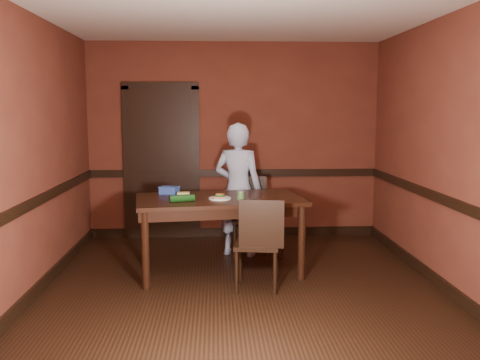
{
  "coord_description": "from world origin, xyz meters",
  "views": [
    {
      "loc": [
        -0.26,
        -5.17,
        1.78
      ],
      "look_at": [
        0.0,
        0.35,
        1.05
      ],
      "focal_mm": 40.0,
      "sensor_mm": 36.0,
      "label": 1
    }
  ],
  "objects": [
    {
      "name": "wrapped_veg",
      "position": [
        -0.6,
        0.3,
        0.87
      ],
      "size": [
        0.27,
        0.15,
        0.07
      ],
      "primitive_type": "cylinder",
      "rotation": [
        0.0,
        1.57,
        0.33
      ],
      "color": "#123D12",
      "rests_on": "dining_table"
    },
    {
      "name": "sauce_jar",
      "position": [
        0.01,
        0.39,
        0.88
      ],
      "size": [
        0.08,
        0.08,
        0.1
      ],
      "rotation": [
        0.0,
        0.0,
        -0.32
      ],
      "color": "#4B8138",
      "rests_on": "dining_table"
    },
    {
      "name": "baseboard_left",
      "position": [
        -1.99,
        0.0,
        0.06
      ],
      "size": [
        0.03,
        4.5,
        0.12
      ],
      "primitive_type": "cube",
      "color": "black",
      "rests_on": "ground"
    },
    {
      "name": "door",
      "position": [
        -1.0,
        2.22,
        1.09
      ],
      "size": [
        1.05,
        0.07,
        2.2
      ],
      "color": "black",
      "rests_on": "ground"
    },
    {
      "name": "wall_right",
      "position": [
        2.0,
        0.0,
        1.35
      ],
      "size": [
        0.02,
        4.5,
        2.7
      ],
      "primitive_type": "cube",
      "color": "maroon",
      "rests_on": "ground"
    },
    {
      "name": "chair_far",
      "position": [
        0.18,
        1.21,
        0.48
      ],
      "size": [
        0.5,
        0.5,
        0.96
      ],
      "primitive_type": null,
      "rotation": [
        0.0,
        0.0,
        -0.13
      ],
      "color": "black",
      "rests_on": "floor"
    },
    {
      "name": "wall_front",
      "position": [
        0.0,
        -2.25,
        1.35
      ],
      "size": [
        4.0,
        0.02,
        2.7
      ],
      "primitive_type": "cube",
      "color": "maroon",
      "rests_on": "ground"
    },
    {
      "name": "cheese_saucer",
      "position": [
        -0.6,
        0.59,
        0.85
      ],
      "size": [
        0.18,
        0.18,
        0.06
      ],
      "rotation": [
        0.0,
        0.0,
        0.38
      ],
      "color": "white",
      "rests_on": "dining_table"
    },
    {
      "name": "dado_back",
      "position": [
        0.0,
        2.23,
        0.9
      ],
      "size": [
        4.0,
        0.03,
        0.1
      ],
      "primitive_type": "cube",
      "color": "black",
      "rests_on": "ground"
    },
    {
      "name": "sandwich_plate",
      "position": [
        -0.21,
        0.45,
        0.85
      ],
      "size": [
        0.24,
        0.24,
        0.06
      ],
      "rotation": [
        0.0,
        0.0,
        0.22
      ],
      "color": "white",
      "rests_on": "dining_table"
    },
    {
      "name": "dining_table",
      "position": [
        -0.22,
        0.56,
        0.42
      ],
      "size": [
        1.9,
        1.24,
        0.83
      ],
      "primitive_type": "cube",
      "rotation": [
        0.0,
        0.0,
        0.14
      ],
      "color": "black",
      "rests_on": "floor"
    },
    {
      "name": "baseboard_back",
      "position": [
        0.0,
        2.23,
        0.06
      ],
      "size": [
        4.0,
        0.03,
        0.12
      ],
      "primitive_type": "cube",
      "color": "black",
      "rests_on": "ground"
    },
    {
      "name": "food_tub",
      "position": [
        -0.78,
        0.81,
        0.88
      ],
      "size": [
        0.25,
        0.21,
        0.09
      ],
      "rotation": [
        0.0,
        0.0,
        -0.36
      ],
      "color": "blue",
      "rests_on": "dining_table"
    },
    {
      "name": "baseboard_right",
      "position": [
        1.99,
        0.0,
        0.06
      ],
      "size": [
        0.03,
        4.5,
        0.12
      ],
      "primitive_type": "cube",
      "color": "black",
      "rests_on": "ground"
    },
    {
      "name": "wall_back",
      "position": [
        0.0,
        2.25,
        1.35
      ],
      "size": [
        4.0,
        0.02,
        2.7
      ],
      "primitive_type": "cube",
      "color": "maroon",
      "rests_on": "ground"
    },
    {
      "name": "floor",
      "position": [
        0.0,
        0.0,
        0.0
      ],
      "size": [
        4.0,
        4.5,
        0.01
      ],
      "primitive_type": "cube",
      "color": "black",
      "rests_on": "ground"
    },
    {
      "name": "person",
      "position": [
        0.02,
        1.26,
        0.81
      ],
      "size": [
        0.69,
        0.57,
        1.63
      ],
      "primitive_type": "imported",
      "rotation": [
        0.0,
        0.0,
        2.79
      ],
      "color": "#A7B6D6",
      "rests_on": "floor"
    },
    {
      "name": "chair_near",
      "position": [
        0.15,
        0.01,
        0.46
      ],
      "size": [
        0.49,
        0.49,
        0.93
      ],
      "primitive_type": null,
      "rotation": [
        0.0,
        0.0,
        3.0
      ],
      "color": "black",
      "rests_on": "floor"
    },
    {
      "name": "dado_left",
      "position": [
        -1.99,
        0.0,
        0.9
      ],
      "size": [
        0.03,
        4.5,
        0.1
      ],
      "primitive_type": "cube",
      "color": "black",
      "rests_on": "ground"
    },
    {
      "name": "wall_left",
      "position": [
        -2.0,
        0.0,
        1.35
      ],
      "size": [
        0.02,
        4.5,
        2.7
      ],
      "primitive_type": "cube",
      "color": "maroon",
      "rests_on": "ground"
    },
    {
      "name": "dado_right",
      "position": [
        1.99,
        0.0,
        0.9
      ],
      "size": [
        0.03,
        4.5,
        0.1
      ],
      "primitive_type": "cube",
      "color": "black",
      "rests_on": "ground"
    },
    {
      "name": "ceiling",
      "position": [
        0.0,
        0.0,
        2.7
      ],
      "size": [
        4.0,
        4.5,
        0.01
      ],
      "primitive_type": "cube",
      "color": "beige",
      "rests_on": "ground"
    }
  ]
}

